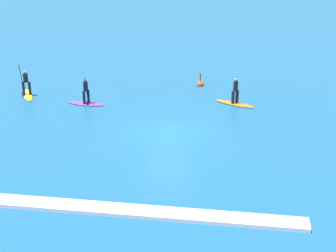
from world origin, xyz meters
TOP-DOWN VIEW (x-y plane):
  - ground_plane at (0.00, 0.00)m, footprint 120.00×120.00m
  - surfer_on_orange_board at (3.75, 5.62)m, footprint 2.82×1.75m
  - surfer_on_yellow_board at (-10.90, 5.34)m, footprint 1.88×2.70m
  - surfer_on_purple_board at (-6.19, 4.21)m, footprint 2.63×0.98m
  - marker_buoy at (1.08, 9.34)m, footprint 0.51×0.51m
  - wave_crest at (0.00, -8.62)m, footprint 14.21×0.90m

SIDE VIEW (x-z plane):
  - ground_plane at x=0.00m, z-range 0.00..0.00m
  - wave_crest at x=0.00m, z-range 0.00..0.18m
  - marker_buoy at x=1.08m, z-range -0.41..0.76m
  - surfer_on_orange_board at x=3.75m, z-range -0.49..1.36m
  - surfer_on_purple_board at x=-6.19m, z-range -0.57..1.46m
  - surfer_on_yellow_board at x=-10.90m, z-range -0.68..1.68m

